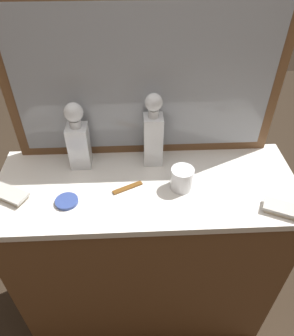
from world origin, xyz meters
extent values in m
plane|color=#2D2319|center=(0.00, 0.00, 0.00)|extent=(6.00, 6.00, 0.00)
cube|color=brown|center=(0.00, 0.00, 0.45)|extent=(1.13, 0.44, 0.90)
cube|color=silver|center=(0.00, 0.00, 0.92)|extent=(1.16, 0.45, 0.03)
cube|color=brown|center=(0.00, 0.21, 1.25)|extent=(1.04, 0.03, 0.63)
cube|color=gray|center=(0.00, 0.20, 1.25)|extent=(0.96, 0.01, 0.55)
cube|color=white|center=(-0.26, 0.13, 1.02)|extent=(0.08, 0.08, 0.18)
cube|color=#9E5619|center=(-0.26, 0.13, 1.00)|extent=(0.07, 0.07, 0.14)
cylinder|color=white|center=(-0.26, 0.13, 1.13)|extent=(0.04, 0.04, 0.03)
sphere|color=white|center=(-0.26, 0.13, 1.17)|extent=(0.07, 0.07, 0.07)
cube|color=white|center=(0.03, 0.14, 1.04)|extent=(0.07, 0.07, 0.21)
cube|color=#9E5619|center=(0.03, 0.14, 0.99)|extent=(0.06, 0.06, 0.13)
cylinder|color=white|center=(0.03, 0.14, 1.16)|extent=(0.04, 0.04, 0.03)
sphere|color=white|center=(0.03, 0.14, 1.20)|extent=(0.07, 0.07, 0.07)
cylinder|color=white|center=(0.13, -0.02, 0.97)|extent=(0.08, 0.08, 0.09)
cylinder|color=silver|center=(0.13, -0.02, 0.94)|extent=(0.08, 0.08, 0.01)
cube|color=#B7A88C|center=(-0.51, -0.04, 0.94)|extent=(0.15, 0.12, 0.01)
cube|color=#B7B5AD|center=(-0.51, -0.04, 0.95)|extent=(0.17, 0.13, 0.01)
cube|color=#B7A88C|center=(0.47, -0.17, 0.94)|extent=(0.15, 0.11, 0.01)
cube|color=#B7B5AD|center=(0.47, -0.17, 0.95)|extent=(0.16, 0.12, 0.01)
cylinder|color=#33478C|center=(-0.29, -0.08, 0.94)|extent=(0.08, 0.08, 0.01)
cube|color=brown|center=(-0.07, -0.02, 0.93)|extent=(0.12, 0.07, 0.01)
camera|label=1|loc=(-0.04, -0.88, 1.78)|focal=34.28mm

